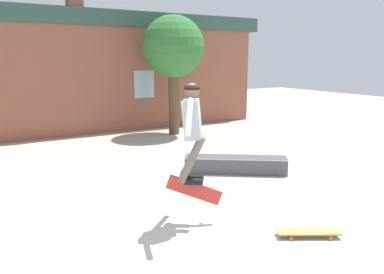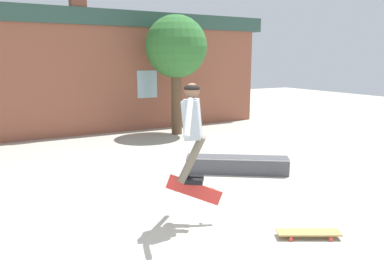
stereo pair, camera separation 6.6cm
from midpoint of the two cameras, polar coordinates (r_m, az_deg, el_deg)
ground_plane at (r=4.82m, az=0.81°, el=-17.31°), size 40.00×40.00×0.00m
building_backdrop at (r=12.04m, az=-19.80°, el=9.57°), size 14.65×0.52×4.97m
tree_right at (r=11.72m, az=-3.03°, el=13.35°), size 1.89×1.89×3.66m
skate_ledge at (r=7.90m, az=6.40°, el=-4.20°), size 1.96×1.53×0.35m
skater at (r=5.16m, az=-0.35°, el=1.97°), size 0.83×1.12×1.40m
skateboard_flipping at (r=5.42m, az=-0.01°, el=-8.06°), size 0.74×0.40×0.48m
skateboard_resting at (r=5.40m, az=16.99°, el=-13.66°), size 0.84×0.59×0.08m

